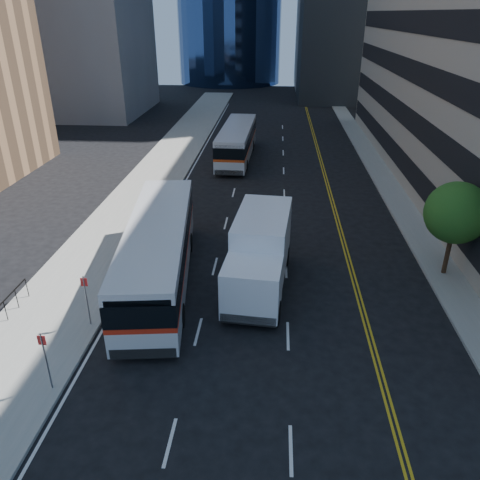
% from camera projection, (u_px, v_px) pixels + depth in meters
% --- Properties ---
extents(ground, '(160.00, 160.00, 0.00)m').
position_uv_depth(ground, '(276.00, 366.00, 18.86)').
color(ground, black).
rests_on(ground, ground).
extents(sidewalk_west, '(5.00, 90.00, 0.15)m').
position_uv_depth(sidewalk_west, '(161.00, 170.00, 41.95)').
color(sidewalk_west, gray).
rests_on(sidewalk_west, ground).
extents(sidewalk_east, '(2.00, 90.00, 0.15)m').
position_uv_depth(sidewalk_east, '(382.00, 176.00, 40.62)').
color(sidewalk_east, gray).
rests_on(sidewalk_east, ground).
extents(street_tree, '(3.20, 3.20, 5.10)m').
position_uv_depth(street_tree, '(456.00, 213.00, 23.82)').
color(street_tree, '#332114').
rests_on(street_tree, sidewalk_east).
extents(bus_front, '(4.47, 13.45, 3.40)m').
position_uv_depth(bus_front, '(159.00, 250.00, 23.96)').
color(bus_front, silver).
rests_on(bus_front, ground).
extents(bus_rear, '(3.06, 12.36, 3.17)m').
position_uv_depth(bus_rear, '(237.00, 141.00, 44.74)').
color(bus_rear, silver).
rests_on(bus_rear, ground).
extents(box_truck, '(3.29, 7.84, 3.66)m').
position_uv_depth(box_truck, '(260.00, 253.00, 23.56)').
color(box_truck, white).
rests_on(box_truck, ground).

